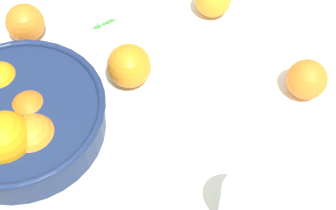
# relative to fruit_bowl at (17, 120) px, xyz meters

# --- Properties ---
(ground_plane) EXTENTS (1.16, 0.90, 0.03)m
(ground_plane) POSITION_rel_fruit_bowl_xyz_m (0.22, -0.11, -0.06)
(ground_plane) COLOR white
(fruit_bowl) EXTENTS (0.27, 0.27, 0.11)m
(fruit_bowl) POSITION_rel_fruit_bowl_xyz_m (0.00, 0.00, 0.00)
(fruit_bowl) COLOR navy
(fruit_bowl) RESTS_ON ground_plane
(juice_glass) EXTENTS (0.07, 0.07, 0.09)m
(juice_glass) POSITION_rel_fruit_bowl_xyz_m (0.19, -0.31, -0.01)
(juice_glass) COLOR white
(juice_glass) RESTS_ON ground_plane
(loose_orange_1) EXTENTS (0.08, 0.08, 0.08)m
(loose_orange_1) POSITION_rel_fruit_bowl_xyz_m (0.20, -0.00, -0.01)
(loose_orange_1) COLOR orange
(loose_orange_1) RESTS_ON ground_plane
(loose_orange_2) EXTENTS (0.07, 0.07, 0.07)m
(loose_orange_2) POSITION_rel_fruit_bowl_xyz_m (0.10, 0.19, -0.01)
(loose_orange_2) COLOR orange
(loose_orange_2) RESTS_ON ground_plane
(loose_orange_3) EXTENTS (0.07, 0.07, 0.07)m
(loose_orange_3) POSITION_rel_fruit_bowl_xyz_m (0.43, -0.19, -0.01)
(loose_orange_3) COLOR orange
(loose_orange_3) RESTS_ON ground_plane
(herb_sprig_0) EXTENTS (0.05, 0.01, 0.01)m
(herb_sprig_0) POSITION_rel_fruit_bowl_xyz_m (0.23, 0.14, -0.04)
(herb_sprig_0) COLOR #3A8A36
(herb_sprig_0) RESTS_ON ground_plane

